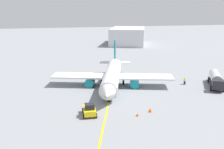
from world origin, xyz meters
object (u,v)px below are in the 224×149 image
pushback_tug (89,110)px  airplane (112,76)px  refueling_worker (185,81)px  fuel_tanker (216,79)px  safety_cone_nose (150,110)px  safety_cone_wingtip (137,115)px

pushback_tug → airplane: bearing=151.8°
airplane → refueling_worker: 17.59m
fuel_tanker → pushback_tug: size_ratio=2.80×
airplane → fuel_tanker: size_ratio=2.77×
fuel_tanker → refueling_worker: (-3.13, -6.18, -0.91)m
fuel_tanker → safety_cone_nose: 23.10m
safety_cone_wingtip → refueling_worker: bearing=129.1°
pushback_tug → refueling_worker: bearing=115.0°
pushback_tug → refueling_worker: (-11.73, 25.16, -0.19)m
safety_cone_nose → refueling_worker: bearing=131.9°
refueling_worker → safety_cone_wingtip: refueling_worker is taller
safety_cone_wingtip → pushback_tug: bearing=-107.3°
airplane → safety_cone_nose: airplane is taller
pushback_tug → safety_cone_wingtip: bearing=72.7°
refueling_worker → safety_cone_wingtip: bearing=-50.9°
fuel_tanker → safety_cone_wingtip: bearing=-64.9°
refueling_worker → safety_cone_wingtip: (14.16, -17.40, -0.54)m
airplane → pushback_tug: airplane is taller
fuel_tanker → pushback_tug: fuel_tanker is taller
safety_cone_wingtip → safety_cone_nose: bearing=110.4°
fuel_tanker → pushback_tug: bearing=-74.7°
fuel_tanker → safety_cone_wingtip: 26.06m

